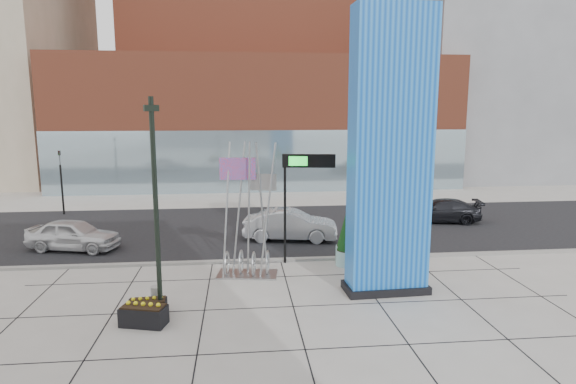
{
  "coord_description": "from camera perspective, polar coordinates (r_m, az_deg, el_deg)",
  "views": [
    {
      "loc": [
        -0.75,
        -16.42,
        6.66
      ],
      "look_at": [
        1.12,
        2.0,
        3.46
      ],
      "focal_mm": 30.0,
      "sensor_mm": 36.0,
      "label": 1
    }
  ],
  "objects": [
    {
      "name": "building_grey_parking",
      "position": [
        55.37,
        23.58,
        11.42
      ],
      "size": [
        20.0,
        18.0,
        18.0
      ],
      "primitive_type": "cube",
      "color": "slate",
      "rests_on": "ground"
    },
    {
      "name": "public_art_sculpture",
      "position": [
        19.49,
        -4.83,
        -5.81
      ],
      "size": [
        2.55,
        1.54,
        5.44
      ],
      "rotation": [
        0.0,
        0.0,
        -0.15
      ],
      "color": "#A4A7A9",
      "rests_on": "ground"
    },
    {
      "name": "traffic_signal",
      "position": [
        33.66,
        -25.29,
        1.41
      ],
      "size": [
        0.15,
        0.18,
        4.1
      ],
      "color": "black",
      "rests_on": "ground"
    },
    {
      "name": "car_silver_mid",
      "position": [
        24.71,
        0.29,
        -3.96
      ],
      "size": [
        4.97,
        2.44,
        1.57
      ],
      "primitive_type": "imported",
      "rotation": [
        0.0,
        0.0,
        1.4
      ],
      "color": "#B3B6BB",
      "rests_on": "ground"
    },
    {
      "name": "street_asphalt",
      "position": [
        27.25,
        -4.07,
        -4.35
      ],
      "size": [
        80.0,
        12.0,
        0.02
      ],
      "primitive_type": "cube",
      "color": "black",
      "rests_on": "ground"
    },
    {
      "name": "concrete_bollard",
      "position": [
        17.38,
        -15.34,
        -11.84
      ],
      "size": [
        0.36,
        0.36,
        0.71
      ],
      "primitive_type": "cylinder",
      "color": "gray",
      "rests_on": "ground"
    },
    {
      "name": "overhead_street_sign",
      "position": [
        20.56,
        1.9,
        2.65
      ],
      "size": [
        2.26,
        0.52,
        4.78
      ],
      "rotation": [
        0.0,
        0.0,
        -0.14
      ],
      "color": "black",
      "rests_on": "ground"
    },
    {
      "name": "lamp_post",
      "position": [
        15.8,
        -15.27,
        -4.39
      ],
      "size": [
        0.48,
        0.39,
        7.04
      ],
      "rotation": [
        0.0,
        0.0,
        0.39
      ],
      "color": "black",
      "rests_on": "ground"
    },
    {
      "name": "round_planter_mid",
      "position": [
        21.26,
        7.12,
        -5.04
      ],
      "size": [
        1.05,
        1.05,
        2.63
      ],
      "color": "#93C5C5",
      "rests_on": "ground"
    },
    {
      "name": "ground",
      "position": [
        17.74,
        -3.03,
        -12.27
      ],
      "size": [
        160.0,
        160.0,
        0.0
      ],
      "primitive_type": "plane",
      "color": "#9E9991",
      "rests_on": "ground"
    },
    {
      "name": "tower_podium",
      "position": [
        43.47,
        -3.54,
        8.25
      ],
      "size": [
        34.0,
        10.0,
        11.0
      ],
      "primitive_type": "cube",
      "color": "#9C452D",
      "rests_on": "ground"
    },
    {
      "name": "tower_glass_front",
      "position": [
        38.88,
        -3.2,
        3.64
      ],
      "size": [
        34.0,
        0.6,
        5.0
      ],
      "primitive_type": "cube",
      "color": "#8CA5B2",
      "rests_on": "ground"
    },
    {
      "name": "car_dark_east",
      "position": [
        30.06,
        17.58,
        -2.14
      ],
      "size": [
        4.96,
        2.74,
        1.36
      ],
      "primitive_type": "imported",
      "rotation": [
        0.0,
        0.0,
        -1.76
      ],
      "color": "black",
      "rests_on": "ground"
    },
    {
      "name": "box_planter_north",
      "position": [
        16.09,
        -16.73,
        -13.72
      ],
      "size": [
        1.52,
        1.03,
        0.76
      ],
      "rotation": [
        0.0,
        0.0,
        -0.26
      ],
      "color": "black",
      "rests_on": "ground"
    },
    {
      "name": "car_white_west",
      "position": [
        25.19,
        -24.09,
        -4.67
      ],
      "size": [
        4.63,
        2.72,
        1.48
      ],
      "primitive_type": "imported",
      "rotation": [
        0.0,
        0.0,
        1.33
      ],
      "color": "silver",
      "rests_on": "ground"
    },
    {
      "name": "round_planter_west",
      "position": [
        20.89,
        7.02,
        -5.64
      ],
      "size": [
        0.95,
        0.95,
        2.38
      ],
      "color": "#93C5C5",
      "rests_on": "ground"
    },
    {
      "name": "curb_edge",
      "position": [
        21.47,
        -3.56,
        -8.12
      ],
      "size": [
        80.0,
        0.3,
        0.12
      ],
      "primitive_type": "cube",
      "color": "gray",
      "rests_on": "ground"
    },
    {
      "name": "blue_pylon",
      "position": [
        17.43,
        11.99,
        3.83
      ],
      "size": [
        3.12,
        1.51,
        10.17
      ],
      "rotation": [
        0.0,
        0.0,
        0.05
      ],
      "color": "blue",
      "rests_on": "ground"
    },
    {
      "name": "round_planter_east",
      "position": [
        21.33,
        9.99,
        -5.06
      ],
      "size": [
        1.05,
        1.05,
        2.63
      ],
      "color": "#93C5C5",
      "rests_on": "ground"
    },
    {
      "name": "box_planter_south",
      "position": [
        16.7,
        -16.3,
        -12.96
      ],
      "size": [
        1.27,
        0.71,
        0.67
      ],
      "rotation": [
        0.0,
        0.0,
        0.08
      ],
      "color": "black",
      "rests_on": "ground"
    }
  ]
}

